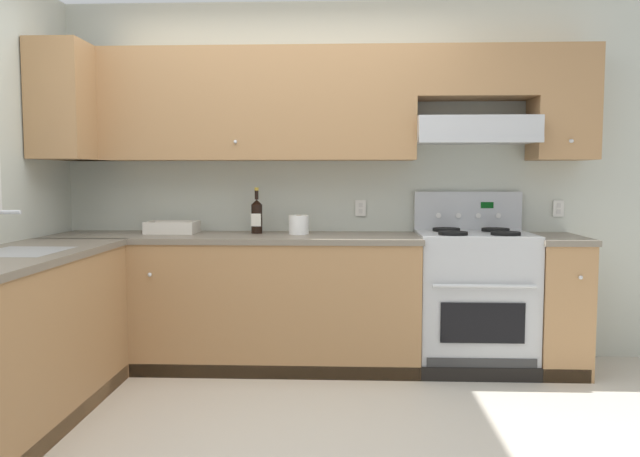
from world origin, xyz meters
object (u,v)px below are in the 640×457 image
at_px(paper_towel_roll, 299,225).
at_px(wine_bottle, 257,215).
at_px(bowl, 172,229).
at_px(stove, 473,299).

bearing_deg(paper_towel_roll, wine_bottle, 170.98).
height_order(wine_bottle, paper_towel_roll, wine_bottle).
distance_m(wine_bottle, bowl, 0.61).
bearing_deg(wine_bottle, paper_towel_roll, -9.02).
relative_size(stove, wine_bottle, 3.73).
distance_m(stove, bowl, 2.15).
xyz_separation_m(bowl, paper_towel_roll, (0.90, -0.04, 0.04)).
height_order(stove, paper_towel_roll, stove).
height_order(wine_bottle, bowl, wine_bottle).
xyz_separation_m(stove, wine_bottle, (-1.49, 0.11, 0.56)).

